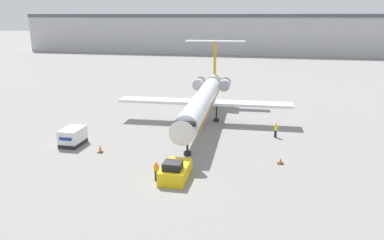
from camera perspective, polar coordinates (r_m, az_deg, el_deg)
name	(u,v)px	position (r m, az deg, el deg)	size (l,w,h in m)	color
ground_plane	(172,183)	(33.74, -3.13, -9.60)	(600.00, 600.00, 0.00)	gray
terminal_building	(251,34)	(149.83, 8.94, 12.82)	(180.00, 16.80, 14.91)	#B2B2B7
airplane_main	(204,97)	(51.69, 1.88, 3.47)	(24.04, 30.88, 10.33)	silver
pushback_tug	(175,171)	(34.29, -2.57, -7.78)	(2.29, 4.24, 1.99)	yellow
luggage_cart	(73,137)	(45.00, -17.71, -2.43)	(2.12, 3.17, 1.97)	#232326
worker_near_tug	(156,170)	(34.01, -5.43, -7.66)	(0.40, 0.26, 1.82)	#232838
worker_by_wing	(276,130)	(46.65, 12.63, -1.45)	(0.40, 0.26, 1.83)	#232838
traffic_cone_left	(100,149)	(41.90, -13.81, -4.32)	(0.57, 0.57, 0.83)	black
traffic_cone_right	(281,161)	(38.77, 13.35, -6.10)	(0.61, 0.61, 0.62)	black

